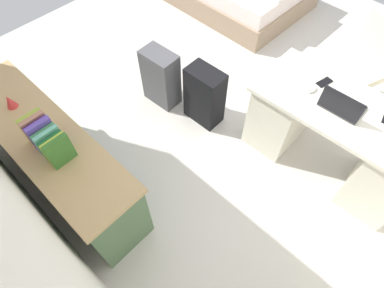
# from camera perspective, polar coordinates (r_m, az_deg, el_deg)

# --- Properties ---
(ground_plane) EXTENTS (5.55, 5.55, 0.00)m
(ground_plane) POSITION_cam_1_polar(r_m,az_deg,el_deg) (3.59, 7.27, 9.45)
(ground_plane) COLOR beige
(desk) EXTENTS (1.45, 0.69, 0.73)m
(desk) POSITION_cam_1_polar(r_m,az_deg,el_deg) (2.94, 24.04, 1.18)
(desk) COLOR silver
(desk) RESTS_ON ground_plane
(office_chair) EXTENTS (0.59, 0.59, 0.94)m
(office_chair) POSITION_cam_1_polar(r_m,az_deg,el_deg) (3.55, 27.44, 11.50)
(office_chair) COLOR black
(office_chair) RESTS_ON ground_plane
(credenza) EXTENTS (1.80, 0.48, 0.72)m
(credenza) POSITION_cam_1_polar(r_m,az_deg,el_deg) (2.81, -23.16, -2.59)
(credenza) COLOR #4C6B47
(credenza) RESTS_ON ground_plane
(suitcase_black) EXTENTS (0.36, 0.23, 0.61)m
(suitcase_black) POSITION_cam_1_polar(r_m,az_deg,el_deg) (3.09, 2.25, 8.61)
(suitcase_black) COLOR black
(suitcase_black) RESTS_ON ground_plane
(suitcase_spare_grey) EXTENTS (0.37, 0.23, 0.61)m
(suitcase_spare_grey) POSITION_cam_1_polar(r_m,az_deg,el_deg) (3.29, -5.62, 11.78)
(suitcase_spare_grey) COLOR #4C4C51
(suitcase_spare_grey) RESTS_ON ground_plane
(laptop) EXTENTS (0.31, 0.23, 0.21)m
(laptop) POSITION_cam_1_polar(r_m,az_deg,el_deg) (2.62, 25.34, 6.28)
(laptop) COLOR #333338
(laptop) RESTS_ON desk
(computer_mouse) EXTENTS (0.06, 0.10, 0.03)m
(computer_mouse) POSITION_cam_1_polar(r_m,az_deg,el_deg) (2.71, 20.81, 9.26)
(computer_mouse) COLOR white
(computer_mouse) RESTS_ON desk
(cell_phone_by_mouse) EXTENTS (0.10, 0.15, 0.01)m
(cell_phone_by_mouse) POSITION_cam_1_polar(r_m,az_deg,el_deg) (2.81, 22.76, 10.22)
(cell_phone_by_mouse) COLOR black
(cell_phone_by_mouse) RESTS_ON desk
(book_row) EXTENTS (0.35, 0.17, 0.24)m
(book_row) POSITION_cam_1_polar(r_m,az_deg,el_deg) (2.33, -24.64, 0.93)
(book_row) COLOR #356A28
(book_row) RESTS_ON credenza
(figurine_small) EXTENTS (0.08, 0.08, 0.11)m
(figurine_small) POSITION_cam_1_polar(r_m,az_deg,el_deg) (2.77, -29.99, 6.63)
(figurine_small) COLOR red
(figurine_small) RESTS_ON credenza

